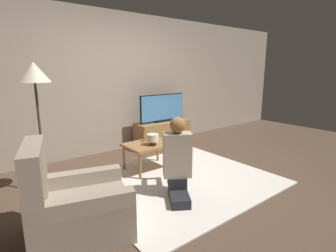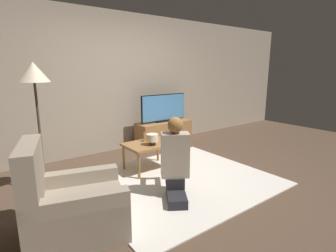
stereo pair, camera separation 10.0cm
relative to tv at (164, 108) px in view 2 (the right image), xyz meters
The scene contains 11 objects.
ground_plane 1.95m from the tv, 119.11° to the right, with size 10.00×10.00×0.00m, color brown.
wall_back 1.07m from the tv, 156.82° to the left, with size 10.00×0.06×2.60m.
rug 1.95m from the tv, 119.11° to the right, with size 2.50×2.17×0.02m.
tv_stand 0.54m from the tv, 90.00° to the right, with size 1.16×0.43×0.51m.
tv is the anchor object (origin of this frame).
coffee_table 1.42m from the tv, 135.61° to the right, with size 0.73×0.55×0.43m.
floor_lamp 2.65m from the tv, 162.42° to the right, with size 0.37×0.37×1.65m.
armchair 3.14m from the tv, 142.41° to the right, with size 1.05×0.94×0.94m.
person_kneeling 2.25m from the tv, 122.36° to the right, with size 0.64×0.81×1.00m.
picture_frame 1.28m from the tv, 138.70° to the right, with size 0.11×0.01×0.15m.
table_lamp 1.46m from the tv, 132.90° to the right, with size 0.18×0.18×0.17m.
Camera 2 is at (-2.21, -2.69, 1.57)m, focal length 28.00 mm.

